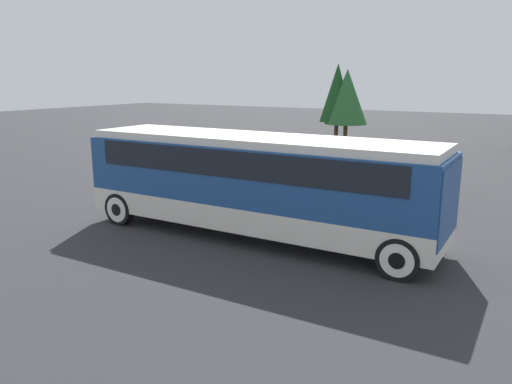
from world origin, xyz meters
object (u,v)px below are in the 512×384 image
Objects in this scene: parked_car_far at (247,173)px; tour_bus at (259,177)px; parked_car_near at (389,174)px; parked_car_mid at (356,187)px.

tour_bus is at bearing -55.58° from parked_car_far.
parked_car_near reaches higher than parked_car_mid.
parked_car_near is 5.92m from parked_car_far.
parked_car_far is at bearing 173.60° from parked_car_mid.
tour_bus is 2.53× the size of parked_car_near.
parked_car_mid is 5.04m from parked_car_far.
parked_car_near is at bearing 84.20° from parked_car_mid.
parked_car_mid is at bearing 76.35° from tour_bus.
parked_car_far is at bearing -154.10° from parked_car_near.
parked_car_far is at bearing 124.42° from tour_bus.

